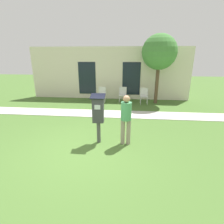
# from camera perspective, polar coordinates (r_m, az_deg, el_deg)

# --- Properties ---
(ground_plane) EXTENTS (40.00, 40.00, 0.00)m
(ground_plane) POSITION_cam_1_polar(r_m,az_deg,el_deg) (5.45, -8.94, -11.88)
(ground_plane) COLOR #476B2D
(sidewalk) EXTENTS (12.00, 1.10, 0.02)m
(sidewalk) POSITION_cam_1_polar(r_m,az_deg,el_deg) (8.46, -3.37, -0.49)
(sidewalk) COLOR beige
(sidewalk) RESTS_ON ground
(building_facade) EXTENTS (10.00, 0.26, 3.20)m
(building_facade) POSITION_cam_1_polar(r_m,az_deg,el_deg) (11.28, -0.93, 12.46)
(building_facade) COLOR beige
(building_facade) RESTS_ON ground
(parking_meter) EXTENTS (0.44, 0.31, 1.59)m
(parking_meter) POSITION_cam_1_polar(r_m,az_deg,el_deg) (5.40, -4.54, -0.15)
(parking_meter) COLOR #4C4C4C
(parking_meter) RESTS_ON ground
(person_standing) EXTENTS (0.32, 0.32, 1.58)m
(person_standing) POSITION_cam_1_polar(r_m,az_deg,el_deg) (5.33, 4.60, -1.42)
(person_standing) COLOR gray
(person_standing) RESTS_ON ground
(outdoor_chair_left) EXTENTS (0.44, 0.44, 0.90)m
(outdoor_chair_left) POSITION_cam_1_polar(r_m,az_deg,el_deg) (10.49, -3.29, 6.11)
(outdoor_chair_left) COLOR silver
(outdoor_chair_left) RESTS_ON ground
(outdoor_chair_middle) EXTENTS (0.44, 0.44, 0.90)m
(outdoor_chair_middle) POSITION_cam_1_polar(r_m,az_deg,el_deg) (10.47, 3.53, 6.08)
(outdoor_chair_middle) COLOR silver
(outdoor_chair_middle) RESTS_ON ground
(outdoor_chair_right) EXTENTS (0.44, 0.44, 0.90)m
(outdoor_chair_right) POSITION_cam_1_polar(r_m,az_deg,el_deg) (10.30, 10.40, 5.62)
(outdoor_chair_right) COLOR silver
(outdoor_chair_right) RESTS_ON ground
(tree) EXTENTS (1.90, 1.90, 3.82)m
(tree) POSITION_cam_1_polar(r_m,az_deg,el_deg) (10.32, 15.19, 18.28)
(tree) COLOR brown
(tree) RESTS_ON ground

